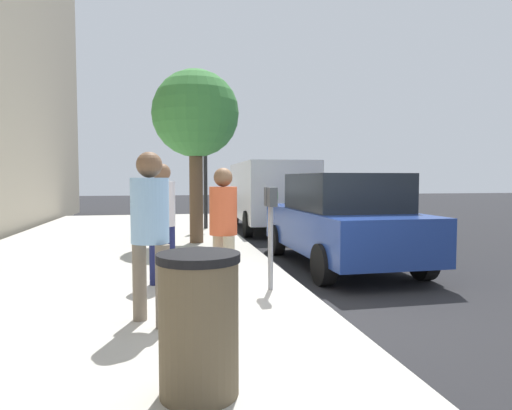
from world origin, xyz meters
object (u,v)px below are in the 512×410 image
parked_van_far (269,191)px  street_tree (196,116)px  trash_bin (199,324)px  parked_sedan_near (341,220)px  pedestrian_bystander (150,223)px  parking_officer (162,213)px  parking_meter (271,216)px  traffic_signal (209,149)px  pedestrian_at_meter (223,221)px

parked_van_far → street_tree: (-3.48, 2.57, 1.90)m
trash_bin → parked_sedan_near: bearing=-31.7°
pedestrian_bystander → parking_officer: pedestrian_bystander is taller
pedestrian_bystander → trash_bin: pedestrian_bystander is taller
parking_officer → trash_bin: parking_officer is taller
parked_sedan_near → trash_bin: bearing=148.3°
parking_meter → trash_bin: size_ratio=1.40×
street_tree → traffic_signal: street_tree is taller
parking_officer → parking_meter: bearing=8.6°
parked_sedan_near → traffic_signal: bearing=19.3°
parked_van_far → parking_officer: bearing=156.1°
trash_bin → pedestrian_at_meter: bearing=-10.6°
pedestrian_bystander → street_tree: 6.30m
parking_meter → street_tree: bearing=8.6°
parked_van_far → pedestrian_at_meter: bearing=163.2°
parked_van_far → parked_sedan_near: bearing=-180.0°
parking_officer → parked_van_far: (7.49, -3.32, 0.08)m
parking_meter → parking_officer: bearing=62.9°
parked_van_far → street_tree: street_tree is taller
parking_meter → parking_officer: 1.64m
street_tree → parked_van_far: bearing=-36.5°
parking_officer → parked_van_far: parked_van_far is taller
pedestrian_bystander → parked_sedan_near: bearing=4.5°
parked_van_far → trash_bin: 11.49m
pedestrian_bystander → parked_sedan_near: (3.25, -3.42, -0.33)m
trash_bin → street_tree: bearing=-3.4°
parked_van_far → street_tree: 4.73m
parking_officer → trash_bin: 3.63m
parking_meter → parked_sedan_near: parked_sedan_near is taller
parking_meter → pedestrian_at_meter: size_ratio=0.84×
parked_van_far → street_tree: bearing=143.5°
pedestrian_at_meter → trash_bin: 2.78m
pedestrian_at_meter → parking_officer: bearing=116.7°
parking_meter → street_tree: (4.76, 0.72, 1.99)m
street_tree → parking_meter: bearing=-171.4°
pedestrian_bystander → street_tree: street_tree is taller
parking_meter → traffic_signal: size_ratio=0.39×
traffic_signal → pedestrian_at_meter: bearing=176.2°
parked_sedan_near → parked_van_far: 6.18m
trash_bin → parking_officer: bearing=4.7°
parking_officer → parked_van_far: 8.19m
parking_meter → pedestrian_bystander: bearing=127.1°
parking_meter → parked_van_far: parked_van_far is taller
street_tree → parking_officer: bearing=169.5°
street_tree → parked_sedan_near: bearing=-136.2°
pedestrian_bystander → street_tree: bearing=42.9°
traffic_signal → trash_bin: bearing=174.5°
parking_officer → trash_bin: (-3.58, -0.29, -0.52)m
pedestrian_bystander → traffic_signal: bearing=42.0°
parked_van_far → trash_bin: parked_van_far is taller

